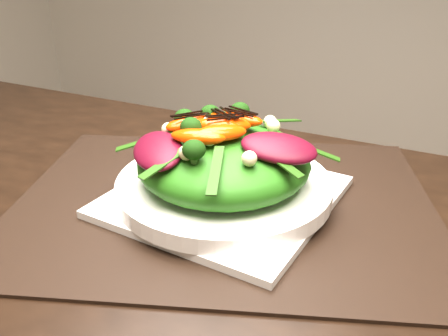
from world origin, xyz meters
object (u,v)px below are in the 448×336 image
at_px(placemat, 224,201).
at_px(lettuce_mound, 224,161).
at_px(orange_segment, 213,121).
at_px(dining_table, 61,263).
at_px(plate_base, 224,196).
at_px(salad_bowl, 224,186).

relative_size(placemat, lettuce_mound, 2.46).
bearing_deg(orange_segment, placemat, -34.96).
xyz_separation_m(placemat, lettuce_mound, (0.00, 0.00, 0.06)).
height_order(dining_table, orange_segment, dining_table).
height_order(placemat, orange_segment, orange_segment).
height_order(dining_table, lettuce_mound, dining_table).
xyz_separation_m(plate_base, orange_segment, (-0.02, 0.02, 0.09)).
relative_size(plate_base, orange_segment, 3.98).
bearing_deg(plate_base, placemat, 0.00).
xyz_separation_m(dining_table, lettuce_mound, (0.12, 0.17, 0.08)).
bearing_deg(salad_bowl, placemat, 180.00).
bearing_deg(placemat, lettuce_mound, 0.00).
relative_size(plate_base, lettuce_mound, 1.20).
relative_size(salad_bowl, lettuce_mound, 1.27).
bearing_deg(placemat, dining_table, -125.21).
relative_size(salad_bowl, orange_segment, 4.20).
relative_size(dining_table, placemat, 3.06).
height_order(placemat, salad_bowl, salad_bowl).
relative_size(dining_table, plate_base, 6.27).
xyz_separation_m(dining_table, orange_segment, (0.10, 0.18, 0.12)).
distance_m(dining_table, plate_base, 0.21).
xyz_separation_m(placemat, plate_base, (0.00, 0.00, 0.01)).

